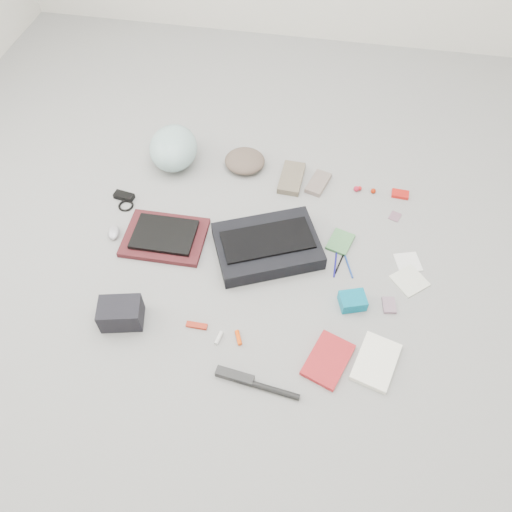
% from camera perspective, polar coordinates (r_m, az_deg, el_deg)
% --- Properties ---
extents(ground_plane, '(4.00, 4.00, 0.00)m').
position_cam_1_polar(ground_plane, '(2.32, -0.00, -0.75)').
color(ground_plane, gray).
extents(messenger_bag, '(0.56, 0.50, 0.08)m').
position_cam_1_polar(messenger_bag, '(2.33, 1.30, 1.16)').
color(messenger_bag, black).
rests_on(messenger_bag, ground_plane).
extents(bag_flap, '(0.45, 0.34, 0.01)m').
position_cam_1_polar(bag_flap, '(2.29, 1.32, 1.86)').
color(bag_flap, black).
rests_on(bag_flap, messenger_bag).
extents(laptop_sleeve, '(0.39, 0.29, 0.03)m').
position_cam_1_polar(laptop_sleeve, '(2.43, -10.37, 2.10)').
color(laptop_sleeve, '#4C181C').
rests_on(laptop_sleeve, ground_plane).
extents(laptop, '(0.30, 0.22, 0.02)m').
position_cam_1_polar(laptop, '(2.41, -10.45, 2.45)').
color(laptop, black).
rests_on(laptop, laptop_sleeve).
extents(bike_helmet, '(0.31, 0.36, 0.19)m').
position_cam_1_polar(bike_helmet, '(2.75, -9.42, 12.08)').
color(bike_helmet, '#A1C9C6').
rests_on(bike_helmet, ground_plane).
extents(beanie, '(0.23, 0.22, 0.08)m').
position_cam_1_polar(beanie, '(2.73, -1.29, 10.81)').
color(beanie, brown).
rests_on(beanie, ground_plane).
extents(mitten_left, '(0.12, 0.23, 0.03)m').
position_cam_1_polar(mitten_left, '(2.67, 4.07, 8.88)').
color(mitten_left, '#716552').
rests_on(mitten_left, ground_plane).
extents(mitten_right, '(0.13, 0.19, 0.03)m').
position_cam_1_polar(mitten_right, '(2.66, 7.12, 8.28)').
color(mitten_right, gray).
rests_on(mitten_right, ground_plane).
extents(power_brick, '(0.11, 0.06, 0.03)m').
position_cam_1_polar(power_brick, '(2.66, -14.84, 6.63)').
color(power_brick, black).
rests_on(power_brick, ground_plane).
extents(cable_coil, '(0.10, 0.10, 0.01)m').
position_cam_1_polar(cable_coil, '(2.62, -14.64, 5.59)').
color(cable_coil, black).
rests_on(cable_coil, ground_plane).
extents(mouse, '(0.08, 0.10, 0.03)m').
position_cam_1_polar(mouse, '(2.50, -15.96, 2.63)').
color(mouse, '#A09FA7').
rests_on(mouse, ground_plane).
extents(camera_bag, '(0.20, 0.16, 0.11)m').
position_cam_1_polar(camera_bag, '(2.17, -15.18, -6.34)').
color(camera_bag, black).
rests_on(camera_bag, ground_plane).
extents(multitool, '(0.09, 0.03, 0.01)m').
position_cam_1_polar(multitool, '(2.14, -6.80, -7.89)').
color(multitool, '#A02411').
rests_on(multitool, ground_plane).
extents(toiletry_tube_white, '(0.03, 0.06, 0.02)m').
position_cam_1_polar(toiletry_tube_white, '(2.10, -4.29, -9.32)').
color(toiletry_tube_white, silver).
rests_on(toiletry_tube_white, ground_plane).
extents(toiletry_tube_orange, '(0.04, 0.07, 0.02)m').
position_cam_1_polar(toiletry_tube_orange, '(2.10, -2.02, -9.31)').
color(toiletry_tube_orange, '#F14505').
rests_on(toiletry_tube_orange, ground_plane).
extents(u_lock, '(0.16, 0.06, 0.03)m').
position_cam_1_polar(u_lock, '(2.02, -2.44, -13.53)').
color(u_lock, black).
rests_on(u_lock, ground_plane).
extents(bike_pump, '(0.26, 0.06, 0.02)m').
position_cam_1_polar(bike_pump, '(2.00, 1.24, -14.85)').
color(bike_pump, black).
rests_on(bike_pump, ground_plane).
extents(book_red, '(0.21, 0.26, 0.02)m').
position_cam_1_polar(book_red, '(2.07, 8.23, -11.66)').
color(book_red, red).
rests_on(book_red, ground_plane).
extents(book_white, '(0.21, 0.26, 0.02)m').
position_cam_1_polar(book_white, '(2.10, 13.55, -11.67)').
color(book_white, white).
rests_on(book_white, ground_plane).
extents(notepad, '(0.14, 0.16, 0.02)m').
position_cam_1_polar(notepad, '(2.41, 9.61, 1.60)').
color(notepad, '#457F48').
rests_on(notepad, ground_plane).
extents(pen_blue, '(0.01, 0.15, 0.01)m').
position_cam_1_polar(pen_blue, '(2.33, 9.05, -0.92)').
color(pen_blue, navy).
rests_on(pen_blue, ground_plane).
extents(pen_black, '(0.04, 0.14, 0.01)m').
position_cam_1_polar(pen_black, '(2.34, 9.56, -0.74)').
color(pen_black, black).
rests_on(pen_black, ground_plane).
extents(pen_navy, '(0.06, 0.15, 0.01)m').
position_cam_1_polar(pen_navy, '(2.34, 10.46, -0.90)').
color(pen_navy, navy).
rests_on(pen_navy, ground_plane).
extents(accordion_wallet, '(0.13, 0.12, 0.06)m').
position_cam_1_polar(accordion_wallet, '(2.21, 10.98, -5.06)').
color(accordion_wallet, '#027496').
rests_on(accordion_wallet, ground_plane).
extents(card_deck, '(0.07, 0.09, 0.01)m').
position_cam_1_polar(card_deck, '(2.25, 14.96, -5.45)').
color(card_deck, gray).
rests_on(card_deck, ground_plane).
extents(napkin_top, '(0.14, 0.14, 0.01)m').
position_cam_1_polar(napkin_top, '(2.42, 16.97, -0.71)').
color(napkin_top, silver).
rests_on(napkin_top, ground_plane).
extents(napkin_bottom, '(0.19, 0.19, 0.01)m').
position_cam_1_polar(napkin_bottom, '(2.36, 17.15, -2.72)').
color(napkin_bottom, beige).
rests_on(napkin_bottom, ground_plane).
extents(lollipop_a, '(0.04, 0.04, 0.03)m').
position_cam_1_polar(lollipop_a, '(2.66, 11.40, 7.54)').
color(lollipop_a, '#B0182F').
rests_on(lollipop_a, ground_plane).
extents(lollipop_b, '(0.03, 0.03, 0.02)m').
position_cam_1_polar(lollipop_b, '(2.67, 11.75, 7.58)').
color(lollipop_b, red).
rests_on(lollipop_b, ground_plane).
extents(lollipop_c, '(0.03, 0.03, 0.03)m').
position_cam_1_polar(lollipop_c, '(2.67, 13.27, 7.25)').
color(lollipop_c, '#9F1E05').
rests_on(lollipop_c, ground_plane).
extents(altoids_tin, '(0.09, 0.06, 0.02)m').
position_cam_1_polar(altoids_tin, '(2.69, 16.15, 6.81)').
color(altoids_tin, red).
rests_on(altoids_tin, ground_plane).
extents(stamp_sheet, '(0.07, 0.08, 0.00)m').
position_cam_1_polar(stamp_sheet, '(2.59, 15.60, 4.39)').
color(stamp_sheet, '#885E71').
rests_on(stamp_sheet, ground_plane).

